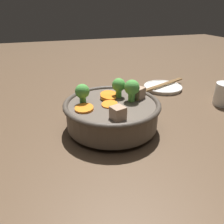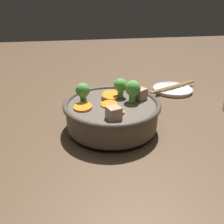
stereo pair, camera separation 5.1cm
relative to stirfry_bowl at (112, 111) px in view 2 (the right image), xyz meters
name	(u,v)px [view 2 (the right image)]	position (x,y,z in m)	size (l,w,h in m)	color
ground_plane	(112,128)	(0.00, 0.00, -0.04)	(3.00, 3.00, 0.00)	#4C3826
stirfry_bowl	(112,111)	(0.00, 0.00, 0.00)	(0.22, 0.22, 0.11)	#51473D
side_saucer	(172,89)	(-0.20, 0.25, -0.04)	(0.13, 0.13, 0.01)	white
chopsticks_pair	(173,87)	(-0.20, 0.25, -0.03)	(0.09, 0.20, 0.01)	olive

